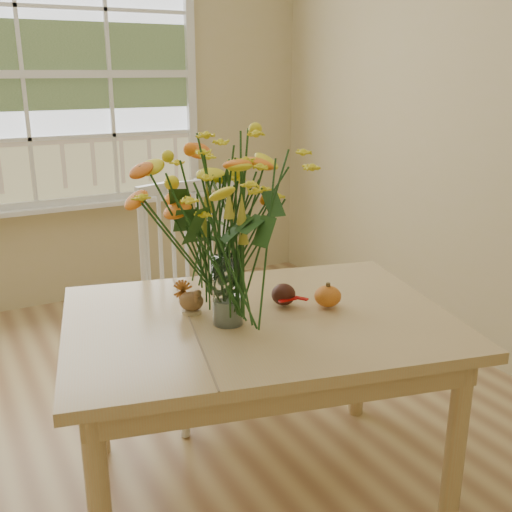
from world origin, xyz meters
TOP-DOWN VIEW (x-y plane):
  - floor at (0.00, 0.00)m, footprint 4.00×4.50m
  - wall_back at (0.00, 2.25)m, footprint 4.00×0.02m
  - window at (0.00, 2.21)m, footprint 2.42×0.12m
  - dining_table at (0.37, -0.16)m, footprint 1.55×1.27m
  - windsor_chair at (0.45, 0.59)m, footprint 0.51×0.49m
  - flower_vase at (0.25, -0.16)m, footprint 0.50×0.50m
  - pumpkin at (0.64, -0.21)m, footprint 0.10×0.10m
  - turkey_figurine at (0.17, -0.02)m, footprint 0.11×0.11m
  - dark_gourd at (0.50, -0.12)m, footprint 0.13×0.12m

SIDE VIEW (x-z plane):
  - floor at x=0.00m, z-range -0.01..0.00m
  - windsor_chair at x=0.45m, z-range 0.06..1.11m
  - dining_table at x=0.37m, z-range 0.27..1.00m
  - pumpkin at x=0.64m, z-range 0.73..0.81m
  - dark_gourd at x=0.50m, z-range 0.73..0.81m
  - turkey_figurine at x=0.17m, z-range 0.72..0.83m
  - flower_vase at x=0.25m, z-range 0.79..1.39m
  - wall_back at x=0.00m, z-range 0.00..2.70m
  - window at x=0.00m, z-range 0.66..2.40m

